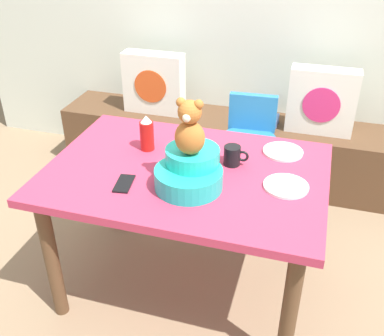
% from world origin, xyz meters
% --- Properties ---
extents(ground_plane, '(8.00, 8.00, 0.00)m').
position_xyz_m(ground_plane, '(0.00, 0.00, 0.00)').
color(ground_plane, '#8C7256').
extents(window_bench, '(2.60, 0.44, 0.46)m').
position_xyz_m(window_bench, '(0.00, 1.21, 0.23)').
color(window_bench, brown).
rests_on(window_bench, ground_plane).
extents(pillow_floral_left, '(0.44, 0.15, 0.44)m').
position_xyz_m(pillow_floral_left, '(-0.61, 1.18, 0.68)').
color(pillow_floral_left, white).
rests_on(pillow_floral_left, window_bench).
extents(pillow_floral_right, '(0.44, 0.15, 0.44)m').
position_xyz_m(pillow_floral_right, '(0.58, 1.18, 0.68)').
color(pillow_floral_right, white).
rests_on(pillow_floral_right, window_bench).
extents(book_stack, '(0.20, 0.14, 0.06)m').
position_xyz_m(book_stack, '(0.20, 1.21, 0.49)').
color(book_stack, '#5579C0').
rests_on(book_stack, window_bench).
extents(dining_table, '(1.31, 0.91, 0.74)m').
position_xyz_m(dining_table, '(0.00, 0.00, 0.64)').
color(dining_table, '#B73351').
rests_on(dining_table, ground_plane).
extents(highchair, '(0.34, 0.46, 0.79)m').
position_xyz_m(highchair, '(0.17, 0.77, 0.52)').
color(highchair, '#2672B2').
rests_on(highchair, ground_plane).
extents(infant_seat_teal, '(0.30, 0.33, 0.16)m').
position_xyz_m(infant_seat_teal, '(0.06, -0.12, 0.81)').
color(infant_seat_teal, '#1FB9AC').
rests_on(infant_seat_teal, dining_table).
extents(teddy_bear, '(0.13, 0.12, 0.25)m').
position_xyz_m(teddy_bear, '(0.06, -0.12, 1.02)').
color(teddy_bear, '#B3672B').
rests_on(teddy_bear, infant_seat_teal).
extents(ketchup_bottle, '(0.07, 0.07, 0.18)m').
position_xyz_m(ketchup_bottle, '(-0.25, 0.14, 0.83)').
color(ketchup_bottle, red).
rests_on(ketchup_bottle, dining_table).
extents(coffee_mug, '(0.12, 0.08, 0.09)m').
position_xyz_m(coffee_mug, '(0.20, 0.11, 0.79)').
color(coffee_mug, black).
rests_on(coffee_mug, dining_table).
extents(dinner_plate_near, '(0.20, 0.20, 0.01)m').
position_xyz_m(dinner_plate_near, '(0.47, -0.02, 0.75)').
color(dinner_plate_near, white).
rests_on(dinner_plate_near, dining_table).
extents(dinner_plate_far, '(0.20, 0.20, 0.01)m').
position_xyz_m(dinner_plate_far, '(0.42, 0.29, 0.75)').
color(dinner_plate_far, white).
rests_on(dinner_plate_far, dining_table).
extents(cell_phone, '(0.09, 0.15, 0.01)m').
position_xyz_m(cell_phone, '(-0.23, -0.20, 0.74)').
color(cell_phone, black).
rests_on(cell_phone, dining_table).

